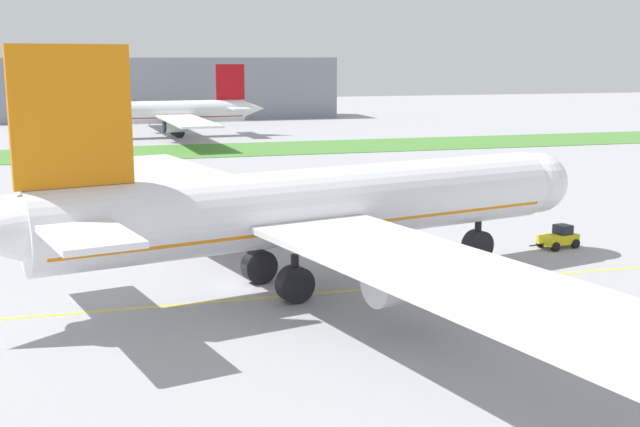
% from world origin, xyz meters
% --- Properties ---
extents(ground_plane, '(600.00, 600.00, 0.00)m').
position_xyz_m(ground_plane, '(0.00, 0.00, 0.00)').
color(ground_plane, '#9E9EA3').
rests_on(ground_plane, ground).
extents(apron_taxi_line, '(280.00, 0.36, 0.01)m').
position_xyz_m(apron_taxi_line, '(0.00, -3.93, 0.00)').
color(apron_taxi_line, yellow).
rests_on(apron_taxi_line, ground).
extents(grass_median_strip, '(320.00, 24.00, 0.10)m').
position_xyz_m(grass_median_strip, '(0.00, 97.15, 0.05)').
color(grass_median_strip, '#4C8438').
rests_on(grass_median_strip, ground).
extents(airliner_foreground, '(54.04, 85.98, 19.12)m').
position_xyz_m(airliner_foreground, '(5.23, -1.96, 6.49)').
color(airliner_foreground, white).
rests_on(airliner_foreground, ground).
extents(pushback_tug, '(5.69, 3.10, 2.21)m').
position_xyz_m(pushback_tug, '(32.39, 4.68, 1.00)').
color(pushback_tug, yellow).
rests_on(pushback_tug, ground).
extents(ground_crew_wingwalker_port, '(0.49, 0.46, 1.64)m').
position_xyz_m(ground_crew_wingwalker_port, '(9.31, 3.31, 1.00)').
color(ground_crew_wingwalker_port, black).
rests_on(ground_crew_wingwalker_port, ground).
extents(service_truck_baggage_loader, '(6.55, 3.81, 3.10)m').
position_xyz_m(service_truck_baggage_loader, '(34.08, 31.70, 1.64)').
color(service_truck_baggage_loader, white).
rests_on(service_truck_baggage_loader, ground).
extents(service_truck_fuel_bowser, '(6.42, 4.05, 3.25)m').
position_xyz_m(service_truck_fuel_bowser, '(-0.61, 47.85, 1.73)').
color(service_truck_fuel_bowser, yellow).
rests_on(service_truck_fuel_bowser, ground).
extents(parked_airliner_far_centre, '(46.54, 73.01, 16.54)m').
position_xyz_m(parked_airliner_far_centre, '(6.84, 127.13, 5.61)').
color(parked_airliner_far_centre, white).
rests_on(parked_airliner_far_centre, ground).
extents(terminal_building, '(98.11, 20.00, 18.00)m').
position_xyz_m(terminal_building, '(13.13, 183.63, 9.00)').
color(terminal_building, gray).
rests_on(terminal_building, ground).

